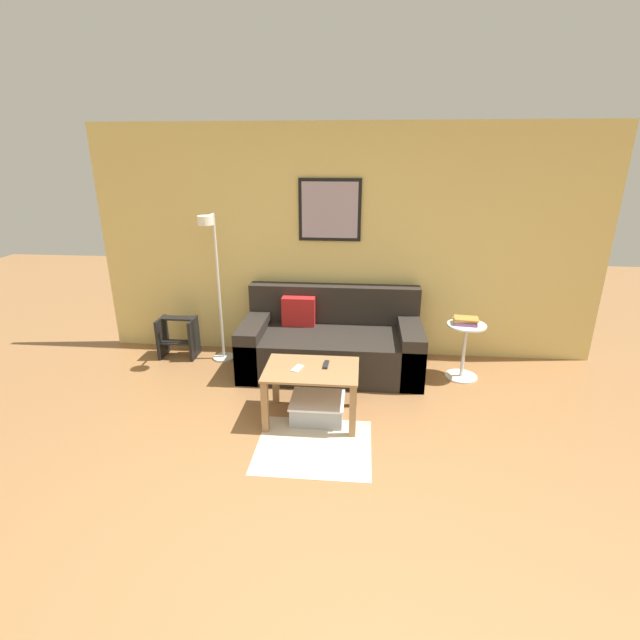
% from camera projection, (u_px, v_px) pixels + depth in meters
% --- Properties ---
extents(ground_plane, '(16.00, 16.00, 0.00)m').
position_uv_depth(ground_plane, '(319.00, 560.00, 2.70)').
color(ground_plane, olive).
extents(wall_back, '(5.60, 0.09, 2.55)m').
position_uv_depth(wall_back, '(345.00, 244.00, 5.14)').
color(wall_back, '#DDC472').
rests_on(wall_back, ground_plane).
extents(area_rug, '(0.92, 0.82, 0.01)m').
position_uv_depth(area_rug, '(314.00, 446.00, 3.74)').
color(area_rug, '#C1B299').
rests_on(area_rug, ground_plane).
extents(couch, '(1.90, 0.95, 0.85)m').
position_uv_depth(couch, '(331.00, 343.00, 5.02)').
color(couch, '#28231E').
rests_on(couch, ground_plane).
extents(coffee_table, '(0.81, 0.56, 0.49)m').
position_uv_depth(coffee_table, '(312.00, 379.00, 4.02)').
color(coffee_table, '#997047').
rests_on(coffee_table, ground_plane).
extents(storage_bin, '(0.47, 0.42, 0.19)m').
position_uv_depth(storage_bin, '(318.00, 408.00, 4.12)').
color(storage_bin, '#9EA3A8').
rests_on(storage_bin, ground_plane).
extents(floor_lamp, '(0.25, 0.46, 1.65)m').
position_uv_depth(floor_lamp, '(214.00, 276.00, 4.91)').
color(floor_lamp, silver).
rests_on(floor_lamp, ground_plane).
extents(side_table, '(0.39, 0.39, 0.59)m').
position_uv_depth(side_table, '(464.00, 346.00, 4.79)').
color(side_table, silver).
rests_on(side_table, ground_plane).
extents(book_stack, '(0.25, 0.20, 0.07)m').
position_uv_depth(book_stack, '(466.00, 321.00, 4.71)').
color(book_stack, '#8C4C93').
rests_on(book_stack, side_table).
extents(remote_control, '(0.05, 0.15, 0.02)m').
position_uv_depth(remote_control, '(326.00, 365.00, 4.04)').
color(remote_control, '#232328').
rests_on(remote_control, coffee_table).
extents(cell_phone, '(0.10, 0.15, 0.01)m').
position_uv_depth(cell_phone, '(297.00, 368.00, 3.98)').
color(cell_phone, silver).
rests_on(cell_phone, coffee_table).
extents(step_stool, '(0.41, 0.29, 0.46)m').
position_uv_depth(step_stool, '(178.00, 336.00, 5.33)').
color(step_stool, black).
rests_on(step_stool, ground_plane).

